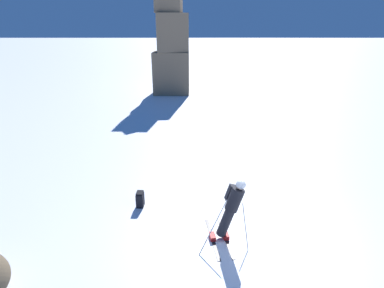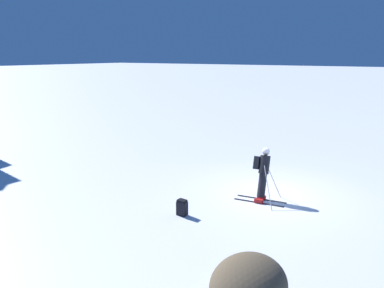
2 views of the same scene
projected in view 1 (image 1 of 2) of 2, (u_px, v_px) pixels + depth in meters
ground_plane at (249, 238)px, 8.01m from camera, size 300.00×300.00×0.00m
skier at (232, 206)px, 7.72m from camera, size 1.28×1.73×1.77m
rock_pillar at (172, 43)px, 23.98m from camera, size 2.91×2.56×9.59m
spare_backpack at (141, 199)px, 9.36m from camera, size 0.23×0.31×0.50m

